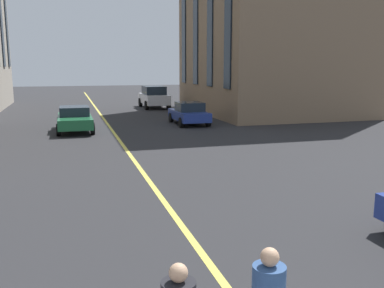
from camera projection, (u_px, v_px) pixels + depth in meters
The scene contains 5 objects.
lane_centre_line at pixel (119, 139), 21.35m from camera, with size 80.00×0.16×0.01m.
car_blue_mid at pixel (189, 113), 26.70m from camera, with size 3.90×1.89×1.40m.
car_green_far at pixel (75, 119), 23.93m from camera, with size 4.40×1.95×1.37m.
car_white_trailing at pixel (154, 97), 37.20m from camera, with size 4.70×2.14×1.88m.
building_right_near at pixel (270, 11), 32.69m from camera, with size 13.95×10.91×15.53m.
Camera 1 is at (-1.23, 2.38, 3.62)m, focal length 40.09 mm.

